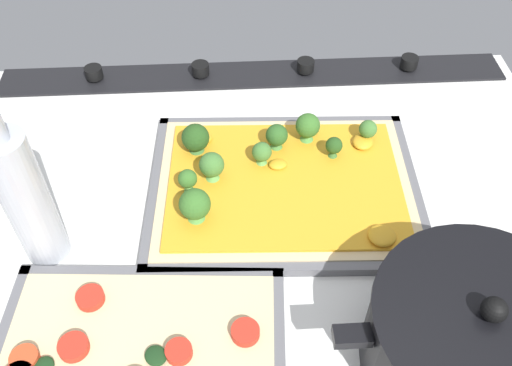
% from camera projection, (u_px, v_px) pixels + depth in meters
% --- Properties ---
extents(ground_plane, '(0.85, 0.69, 0.03)m').
position_uv_depth(ground_plane, '(266.00, 232.00, 0.70)').
color(ground_plane, silver).
extents(stove_control_panel, '(0.82, 0.07, 0.03)m').
position_uv_depth(stove_control_panel, '(253.00, 73.00, 0.90)').
color(stove_control_panel, black).
rests_on(stove_control_panel, ground_plane).
extents(baking_tray_front, '(0.36, 0.28, 0.01)m').
position_uv_depth(baking_tray_front, '(284.00, 189.00, 0.73)').
color(baking_tray_front, slate).
rests_on(baking_tray_front, ground_plane).
extents(broccoli_pizza, '(0.34, 0.26, 0.06)m').
position_uv_depth(broccoli_pizza, '(277.00, 178.00, 0.72)').
color(broccoli_pizza, beige).
rests_on(broccoli_pizza, baking_tray_front).
extents(cooking_pot, '(0.28, 0.21, 0.12)m').
position_uv_depth(cooking_pot, '(475.00, 341.00, 0.53)').
color(cooking_pot, black).
rests_on(cooking_pot, ground_plane).
extents(oil_bottle, '(0.05, 0.05, 0.23)m').
position_uv_depth(oil_bottle, '(25.00, 197.00, 0.60)').
color(oil_bottle, '#B7BCC6').
rests_on(oil_bottle, ground_plane).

